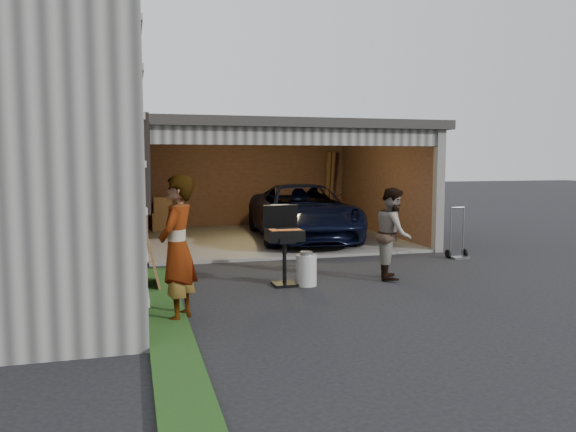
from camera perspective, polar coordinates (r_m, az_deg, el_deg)
name	(u,v)px	position (r m, az deg, el deg)	size (l,w,h in m)	color
ground	(325,303)	(8.17, 3.77, -8.77)	(80.00, 80.00, 0.00)	black
groundcover_strip	(170,334)	(6.78, -11.87, -11.69)	(0.50, 8.00, 0.06)	#193814
garage	(266,167)	(14.66, -2.23, 5.03)	(6.80, 6.30, 2.90)	#605E59
minivan	(302,214)	(14.08, 1.46, 0.18)	(2.27, 4.92, 1.37)	black
woman	(177,248)	(7.22, -11.18, -3.25)	(0.68, 0.45, 1.86)	silver
man	(393,233)	(9.81, 10.62, -1.73)	(0.77, 0.60, 1.58)	#452F1B
bbq_grill	(284,238)	(9.12, -0.41, -2.27)	(0.59, 0.52, 1.31)	black
propane_tank	(306,270)	(9.18, 1.87, -5.53)	(0.34, 0.34, 0.51)	#B8B9B4
plywood_panel	(153,261)	(9.20, -13.57, -4.44)	(0.04, 0.81, 0.90)	#51391C
hand_truck	(458,248)	(12.25, 16.88, -3.15)	(0.45, 0.33, 1.08)	slate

